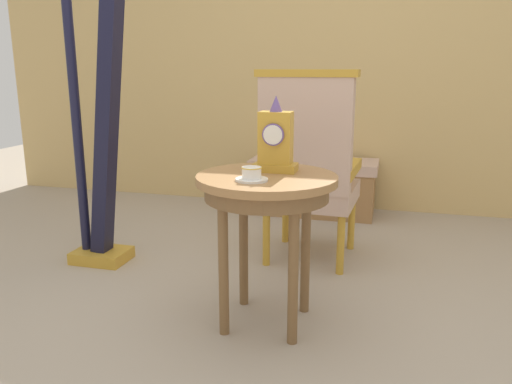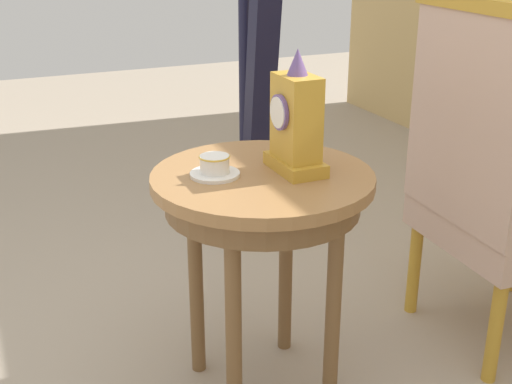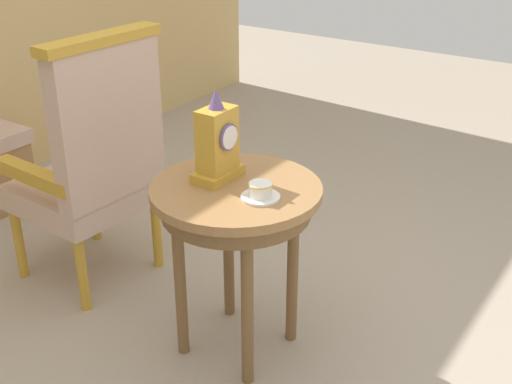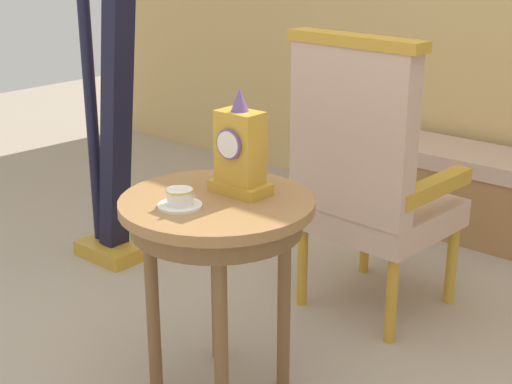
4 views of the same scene
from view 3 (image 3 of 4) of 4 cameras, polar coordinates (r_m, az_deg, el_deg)
The scene contains 5 objects.
ground_plane at distance 2.70m, azimuth -0.17°, elevation -13.49°, with size 10.00×10.00×0.00m, color tan.
side_table at distance 2.42m, azimuth -1.69°, elevation -1.45°, with size 0.62×0.62×0.70m.
teacup_left at distance 2.28m, azimuth 0.39°, elevation 0.02°, with size 0.14×0.14×0.06m.
mantel_clock at distance 2.38m, azimuth -3.28°, elevation 4.10°, with size 0.19×0.11×0.34m.
armchair at distance 2.94m, azimuth -13.58°, elevation 2.70°, with size 0.57×0.56×1.14m.
Camera 3 is at (-1.73, -1.18, 1.71)m, focal length 47.14 mm.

